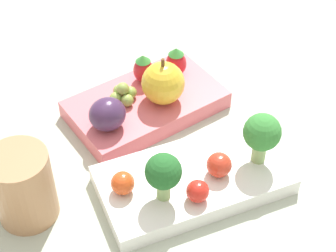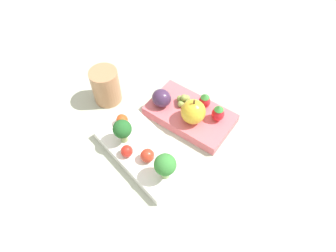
% 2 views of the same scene
% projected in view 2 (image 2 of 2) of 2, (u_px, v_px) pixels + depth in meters
% --- Properties ---
extents(ground_plane, '(4.00, 4.00, 0.00)m').
position_uv_depth(ground_plane, '(168.00, 135.00, 0.64)').
color(ground_plane, '#ADB7A3').
extents(bento_box_savoury, '(0.22, 0.14, 0.02)m').
position_uv_depth(bento_box_savoury, '(144.00, 151.00, 0.60)').
color(bento_box_savoury, white).
rests_on(bento_box_savoury, ground_plane).
extents(bento_box_fruit, '(0.19, 0.12, 0.02)m').
position_uv_depth(bento_box_fruit, '(190.00, 115.00, 0.66)').
color(bento_box_fruit, '#DB6670').
rests_on(bento_box_fruit, ground_plane).
extents(broccoli_floret_0, '(0.04, 0.04, 0.06)m').
position_uv_depth(broccoli_floret_0, '(165.00, 165.00, 0.53)').
color(broccoli_floret_0, '#93B770').
rests_on(broccoli_floret_0, bento_box_savoury).
extents(broccoli_floret_1, '(0.04, 0.04, 0.06)m').
position_uv_depth(broccoli_floret_1, '(122.00, 130.00, 0.58)').
color(broccoli_floret_1, '#93B770').
rests_on(broccoli_floret_1, bento_box_savoury).
extents(cherry_tomato_0, '(0.02, 0.02, 0.02)m').
position_uv_depth(cherry_tomato_0, '(127.00, 151.00, 0.58)').
color(cherry_tomato_0, red).
rests_on(cherry_tomato_0, bento_box_savoury).
extents(cherry_tomato_1, '(0.02, 0.02, 0.02)m').
position_uv_depth(cherry_tomato_1, '(122.00, 120.00, 0.62)').
color(cherry_tomato_1, '#DB4C1E').
rests_on(cherry_tomato_1, bento_box_savoury).
extents(cherry_tomato_2, '(0.03, 0.03, 0.03)m').
position_uv_depth(cherry_tomato_2, '(147.00, 156.00, 0.57)').
color(cherry_tomato_2, red).
rests_on(cherry_tomato_2, bento_box_savoury).
extents(apple, '(0.05, 0.05, 0.06)m').
position_uv_depth(apple, '(193.00, 112.00, 0.61)').
color(apple, gold).
rests_on(apple, bento_box_fruit).
extents(strawberry_0, '(0.03, 0.03, 0.04)m').
position_uv_depth(strawberry_0, '(205.00, 101.00, 0.64)').
color(strawberry_0, red).
rests_on(strawberry_0, bento_box_fruit).
extents(strawberry_1, '(0.03, 0.03, 0.04)m').
position_uv_depth(strawberry_1, '(218.00, 113.00, 0.62)').
color(strawberry_1, red).
rests_on(strawberry_1, bento_box_fruit).
extents(plum, '(0.04, 0.04, 0.04)m').
position_uv_depth(plum, '(162.00, 98.00, 0.65)').
color(plum, '#42284C').
rests_on(plum, bento_box_fruit).
extents(grape_cluster, '(0.04, 0.04, 0.03)m').
position_uv_depth(grape_cluster, '(184.00, 100.00, 0.65)').
color(grape_cluster, '#8EA84C').
rests_on(grape_cluster, bento_box_fruit).
extents(drinking_cup, '(0.06, 0.06, 0.08)m').
position_uv_depth(drinking_cup, '(106.00, 86.00, 0.67)').
color(drinking_cup, tan).
rests_on(drinking_cup, ground_plane).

